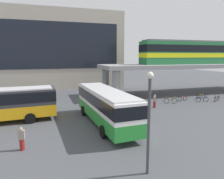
{
  "coord_description": "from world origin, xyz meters",
  "views": [
    {
      "loc": [
        -6.18,
        -15.19,
        6.28
      ],
      "look_at": [
        1.44,
        8.81,
        2.2
      ],
      "focal_mm": 33.57,
      "sensor_mm": 36.0,
      "label": 1
    }
  ],
  "objects_px": {
    "bicycle_black": "(217,99)",
    "bicycle_red": "(182,98)",
    "train": "(197,52)",
    "bicycle_blue": "(202,99)",
    "pedestrian_walking_across": "(22,139)",
    "pedestrian_near_building": "(155,101)",
    "station_building": "(40,50)",
    "bus_main": "(105,103)",
    "bicycle_brown": "(201,96)",
    "bicycle_orange": "(170,101)"
  },
  "relations": [
    {
      "from": "bicycle_blue",
      "to": "pedestrian_near_building",
      "type": "bearing_deg",
      "value": -174.83
    },
    {
      "from": "pedestrian_near_building",
      "to": "bicycle_red",
      "type": "bearing_deg",
      "value": 20.8
    },
    {
      "from": "bicycle_blue",
      "to": "pedestrian_walking_across",
      "type": "height_order",
      "value": "pedestrian_walking_across"
    },
    {
      "from": "bicycle_black",
      "to": "pedestrian_walking_across",
      "type": "height_order",
      "value": "pedestrian_walking_across"
    },
    {
      "from": "bicycle_red",
      "to": "pedestrian_near_building",
      "type": "distance_m",
      "value": 5.97
    },
    {
      "from": "pedestrian_walking_across",
      "to": "pedestrian_near_building",
      "type": "distance_m",
      "value": 16.26
    },
    {
      "from": "train",
      "to": "bicycle_brown",
      "type": "xyz_separation_m",
      "value": [
        -2.94,
        -4.9,
        -6.5
      ]
    },
    {
      "from": "bicycle_blue",
      "to": "pedestrian_walking_across",
      "type": "bearing_deg",
      "value": -158.86
    },
    {
      "from": "bicycle_brown",
      "to": "station_building",
      "type": "bearing_deg",
      "value": 140.03
    },
    {
      "from": "bicycle_red",
      "to": "pedestrian_near_building",
      "type": "height_order",
      "value": "pedestrian_near_building"
    },
    {
      "from": "bus_main",
      "to": "pedestrian_walking_across",
      "type": "xyz_separation_m",
      "value": [
        -6.8,
        -3.54,
        -1.25
      ]
    },
    {
      "from": "pedestrian_near_building",
      "to": "station_building",
      "type": "bearing_deg",
      "value": 121.86
    },
    {
      "from": "station_building",
      "to": "bicycle_red",
      "type": "bearing_deg",
      "value": -45.76
    },
    {
      "from": "station_building",
      "to": "bicycle_orange",
      "type": "distance_m",
      "value": 27.16
    },
    {
      "from": "bicycle_red",
      "to": "pedestrian_walking_across",
      "type": "xyz_separation_m",
      "value": [
        -19.85,
        -9.91,
        0.38
      ]
    },
    {
      "from": "bus_main",
      "to": "bicycle_brown",
      "type": "xyz_separation_m",
      "value": [
        16.64,
        6.95,
        -1.63
      ]
    },
    {
      "from": "pedestrian_near_building",
      "to": "bicycle_blue",
      "type": "bearing_deg",
      "value": 5.17
    },
    {
      "from": "bicycle_brown",
      "to": "train",
      "type": "bearing_deg",
      "value": 59.05
    },
    {
      "from": "pedestrian_walking_across",
      "to": "bicycle_black",
      "type": "bearing_deg",
      "value": 18.78
    },
    {
      "from": "bicycle_brown",
      "to": "bicycle_black",
      "type": "height_order",
      "value": "same"
    },
    {
      "from": "bicycle_red",
      "to": "bicycle_blue",
      "type": "bearing_deg",
      "value": -34.12
    },
    {
      "from": "bicycle_black",
      "to": "bicycle_red",
      "type": "bearing_deg",
      "value": 159.08
    },
    {
      "from": "bus_main",
      "to": "pedestrian_walking_across",
      "type": "bearing_deg",
      "value": -152.53
    },
    {
      "from": "station_building",
      "to": "bicycle_red",
      "type": "relative_size",
      "value": 17.89
    },
    {
      "from": "bicycle_orange",
      "to": "bicycle_blue",
      "type": "height_order",
      "value": "same"
    },
    {
      "from": "bicycle_orange",
      "to": "pedestrian_walking_across",
      "type": "distance_m",
      "value": 19.67
    },
    {
      "from": "bicycle_orange",
      "to": "pedestrian_near_building",
      "type": "xyz_separation_m",
      "value": [
        -3.14,
        -1.35,
        0.38
      ]
    },
    {
      "from": "bus_main",
      "to": "bicycle_blue",
      "type": "relative_size",
      "value": 6.41
    },
    {
      "from": "station_building",
      "to": "bicycle_black",
      "type": "height_order",
      "value": "station_building"
    },
    {
      "from": "bicycle_black",
      "to": "pedestrian_near_building",
      "type": "height_order",
      "value": "pedestrian_near_building"
    },
    {
      "from": "bicycle_blue",
      "to": "bicycle_brown",
      "type": "bearing_deg",
      "value": 53.26
    },
    {
      "from": "bicycle_red",
      "to": "station_building",
      "type": "bearing_deg",
      "value": 134.24
    },
    {
      "from": "bus_main",
      "to": "bicycle_orange",
      "type": "height_order",
      "value": "bus_main"
    },
    {
      "from": "bicycle_orange",
      "to": "pedestrian_near_building",
      "type": "relative_size",
      "value": 1.08
    },
    {
      "from": "bicycle_red",
      "to": "pedestrian_walking_across",
      "type": "height_order",
      "value": "pedestrian_walking_across"
    },
    {
      "from": "bicycle_brown",
      "to": "pedestrian_near_building",
      "type": "relative_size",
      "value": 1.11
    },
    {
      "from": "bicycle_black",
      "to": "bicycle_blue",
      "type": "relative_size",
      "value": 0.95
    },
    {
      "from": "bus_main",
      "to": "bicycle_brown",
      "type": "bearing_deg",
      "value": 22.68
    },
    {
      "from": "bicycle_orange",
      "to": "pedestrian_near_building",
      "type": "height_order",
      "value": "pedestrian_near_building"
    },
    {
      "from": "train",
      "to": "bicycle_blue",
      "type": "relative_size",
      "value": 11.71
    },
    {
      "from": "train",
      "to": "bicycle_orange",
      "type": "distance_m",
      "value": 12.72
    },
    {
      "from": "bicycle_red",
      "to": "bus_main",
      "type": "bearing_deg",
      "value": -153.97
    },
    {
      "from": "station_building",
      "to": "bicycle_brown",
      "type": "bearing_deg",
      "value": -39.97
    },
    {
      "from": "bicycle_blue",
      "to": "bus_main",
      "type": "bearing_deg",
      "value": -161.91
    },
    {
      "from": "bicycle_brown",
      "to": "bicycle_blue",
      "type": "height_order",
      "value": "same"
    },
    {
      "from": "station_building",
      "to": "bicycle_blue",
      "type": "bearing_deg",
      "value": -44.78
    },
    {
      "from": "station_building",
      "to": "pedestrian_near_building",
      "type": "relative_size",
      "value": 19.82
    },
    {
      "from": "train",
      "to": "pedestrian_walking_across",
      "type": "bearing_deg",
      "value": -149.74
    },
    {
      "from": "station_building",
      "to": "train",
      "type": "distance_m",
      "value": 29.2
    },
    {
      "from": "station_building",
      "to": "train",
      "type": "height_order",
      "value": "station_building"
    }
  ]
}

